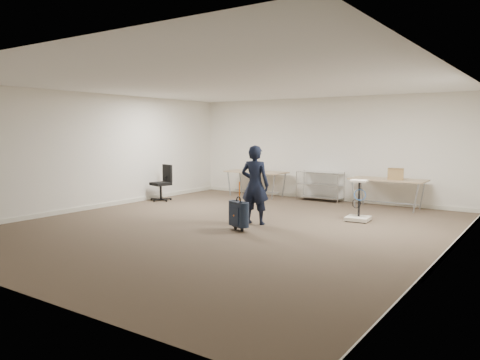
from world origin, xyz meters
The scene contains 10 objects.
ground centered at (0.00, 0.00, 0.00)m, with size 9.00×9.00×0.00m, color #46372A.
room_shell centered at (0.00, 1.38, 0.05)m, with size 8.00×9.00×9.00m.
folding_table_left centered at (-1.90, 3.95, 0.68)m, with size 1.80×0.75×0.73m.
folding_table_right centered at (1.90, 3.95, 0.68)m, with size 1.80×0.75×0.73m.
wire_shelf centered at (0.00, 4.20, 0.44)m, with size 1.22×0.47×0.80m.
person centered at (0.26, 0.51, 0.81)m, with size 0.59×0.39×1.61m, color black.
suitcase centered at (0.35, -0.21, 0.32)m, with size 0.39×0.31×0.94m.
office_chair centered at (-3.57, 1.80, 0.30)m, with size 0.59×0.59×0.98m.
equipment_cart centered at (1.89, 2.00, 0.23)m, with size 0.52×0.52×0.87m.
cardboard_box centered at (2.10, 3.88, 0.87)m, with size 0.36×0.27×0.27m, color #9F744A.
Camera 1 is at (5.32, -7.43, 1.89)m, focal length 35.00 mm.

